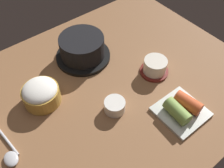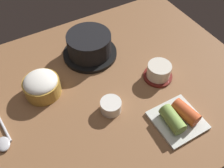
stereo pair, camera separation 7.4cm
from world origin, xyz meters
The scene contains 7 objects.
dining_table centered at (0.00, 0.00, 1.00)cm, with size 100.00×76.00×2.00cm, color brown.
stone_pot centered at (3.19, 16.28, 6.31)cm, with size 19.38×19.38×8.79cm.
rice_bowl centered at (-17.41, 7.97, 5.63)cm, with size 11.37×11.37×7.20cm.
tea_cup_with_saucer centered at (18.13, -4.72, 4.69)cm, with size 9.73×9.73×5.50cm.
banchan_cup_center centered at (-2.05, -8.44, 4.04)cm, with size 6.34×6.34×3.81cm.
kimchi_plate centered at (12.78, -21.56, 4.00)cm, with size 13.52×13.52×5.05cm.
spoon centered at (-32.78, -1.23, 2.61)cm, with size 4.11×19.59×1.35cm.
Camera 2 is at (-22.22, -44.67, 64.23)cm, focal length 39.39 mm.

